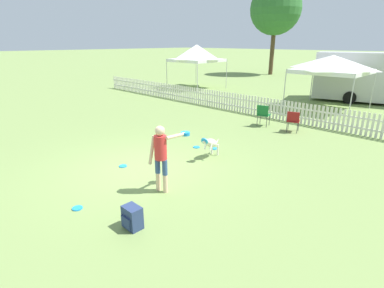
# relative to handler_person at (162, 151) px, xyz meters

# --- Properties ---
(ground_plane) EXTENTS (240.00, 240.00, 0.00)m
(ground_plane) POSITION_rel_handler_person_xyz_m (-1.41, 0.45, -0.98)
(ground_plane) COLOR olive
(handler_person) EXTENTS (0.46, 1.01, 1.57)m
(handler_person) POSITION_rel_handler_person_xyz_m (0.00, 0.00, 0.00)
(handler_person) COLOR beige
(handler_person) RESTS_ON ground_plane
(leaping_dog) EXTENTS (0.43, 1.02, 0.73)m
(leaping_dog) POSITION_rel_handler_person_xyz_m (-0.60, 2.35, -0.53)
(leaping_dog) COLOR beige
(leaping_dog) RESTS_ON ground_plane
(frisbee_near_handler) EXTENTS (0.21, 0.21, 0.02)m
(frisbee_near_handler) POSITION_rel_handler_person_xyz_m (-0.66, -1.78, -0.97)
(frisbee_near_handler) COLOR #1E8CD8
(frisbee_near_handler) RESTS_ON ground_plane
(frisbee_near_dog) EXTENTS (0.21, 0.21, 0.02)m
(frisbee_near_dog) POSITION_rel_handler_person_xyz_m (-1.89, 0.13, -0.97)
(frisbee_near_dog) COLOR #1E8CD8
(frisbee_near_dog) RESTS_ON ground_plane
(frisbee_midfield) EXTENTS (0.21, 0.21, 0.02)m
(frisbee_midfield) POSITION_rel_handler_person_xyz_m (-1.51, 2.70, -0.97)
(frisbee_midfield) COLOR #1E8CD8
(frisbee_midfield) RESTS_ON ground_plane
(frisbee_far_scatter) EXTENTS (0.21, 0.21, 0.02)m
(frisbee_far_scatter) POSITION_rel_handler_person_xyz_m (-1.02, 3.01, -0.97)
(frisbee_far_scatter) COLOR #1E8CD8
(frisbee_far_scatter) RESTS_ON ground_plane
(backpack_on_grass) EXTENTS (0.36, 0.29, 0.44)m
(backpack_on_grass) POSITION_rel_handler_person_xyz_m (0.72, -1.35, -0.76)
(backpack_on_grass) COLOR navy
(backpack_on_grass) RESTS_ON ground_plane
(picket_fence) EXTENTS (27.22, 0.04, 0.88)m
(picket_fence) POSITION_rel_handler_person_xyz_m (-1.41, 7.94, -0.53)
(picket_fence) COLOR silver
(picket_fence) RESTS_ON ground_plane
(folding_chair_center) EXTENTS (0.57, 0.59, 0.82)m
(folding_chair_center) POSITION_rel_handler_person_xyz_m (-0.12, 6.54, -0.49)
(folding_chair_center) COLOR #333338
(folding_chair_center) RESTS_ON ground_plane
(folding_chair_green_right) EXTENTS (0.56, 0.58, 0.88)m
(folding_chair_green_right) POSITION_rel_handler_person_xyz_m (-1.40, 6.50, -0.45)
(folding_chair_green_right) COLOR #333338
(folding_chair_green_right) RESTS_ON ground_plane
(canopy_tent_main) EXTENTS (3.23, 3.23, 2.66)m
(canopy_tent_main) POSITION_rel_handler_person_xyz_m (-0.89, 11.76, 1.25)
(canopy_tent_main) COLOR #B2B2B2
(canopy_tent_main) RESTS_ON ground_plane
(canopy_tent_secondary) EXTENTS (3.15, 3.15, 3.08)m
(canopy_tent_secondary) POSITION_rel_handler_person_xyz_m (-10.66, 12.27, 1.51)
(canopy_tent_secondary) COLOR #B2B2B2
(canopy_tent_secondary) RESTS_ON ground_plane
(equipment_trailer) EXTENTS (6.23, 3.43, 2.72)m
(equipment_trailer) POSITION_rel_handler_person_xyz_m (-0.13, 15.07, 0.45)
(equipment_trailer) COLOR #B7B7B7
(equipment_trailer) RESTS_ON ground_plane
(tree_right_grove) EXTENTS (4.98, 4.98, 8.82)m
(tree_right_grove) POSITION_rel_handler_person_xyz_m (-11.80, 24.67, 5.32)
(tree_right_grove) COLOR #4C3823
(tree_right_grove) RESTS_ON ground_plane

